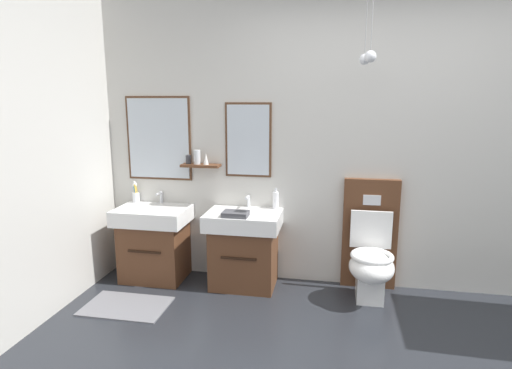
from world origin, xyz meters
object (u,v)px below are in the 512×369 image
at_px(vanity_sink_right, 244,247).
at_px(toilet, 370,254).
at_px(toothbrush_cup, 136,196).
at_px(soap_dispenser, 276,200).
at_px(vanity_sink_left, 155,241).
at_px(folded_hand_towel, 236,214).

xyz_separation_m(vanity_sink_right, toilet, (1.11, 0.01, 0.01)).
distance_m(vanity_sink_right, toilet, 1.11).
bearing_deg(toilet, toothbrush_cup, 175.88).
height_order(toilet, soap_dispenser, toilet).
xyz_separation_m(vanity_sink_left, soap_dispenser, (1.13, 0.18, 0.41)).
xyz_separation_m(toilet, folded_hand_towel, (-1.15, -0.16, 0.34)).
height_order(toothbrush_cup, soap_dispenser, toothbrush_cup).
bearing_deg(vanity_sink_left, soap_dispenser, 9.14).
relative_size(vanity_sink_left, folded_hand_towel, 3.15).
bearing_deg(folded_hand_towel, vanity_sink_left, 169.72).
bearing_deg(toothbrush_cup, vanity_sink_left, -34.34).
xyz_separation_m(vanity_sink_right, soap_dispenser, (0.26, 0.18, 0.41)).
distance_m(vanity_sink_right, folded_hand_towel, 0.38).
distance_m(vanity_sink_right, soap_dispenser, 0.52).
bearing_deg(vanity_sink_right, soap_dispenser, 34.86).
distance_m(vanity_sink_right, toothbrush_cup, 1.19).
relative_size(vanity_sink_right, toilet, 0.69).
xyz_separation_m(toilet, toothbrush_cup, (-2.23, 0.16, 0.38)).
bearing_deg(toilet, vanity_sink_right, -179.46).
relative_size(toilet, soap_dispenser, 5.23).
bearing_deg(folded_hand_towel, toothbrush_cup, 163.40).
relative_size(vanity_sink_right, folded_hand_towel, 3.15).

